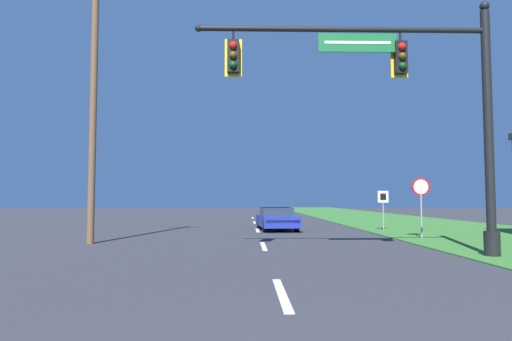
{
  "coord_description": "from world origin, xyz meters",
  "views": [
    {
      "loc": [
        -0.64,
        -2.05,
        1.66
      ],
      "look_at": [
        0.0,
        25.4,
        3.37
      ],
      "focal_mm": 32.0,
      "sensor_mm": 36.0,
      "label": 1
    }
  ],
  "objects_px": {
    "signal_mast": "(415,101)",
    "route_sign_post": "(383,201)",
    "stop_sign": "(421,194)",
    "utility_pole_near": "(94,94)",
    "car_ahead": "(277,219)"
  },
  "relations": [
    {
      "from": "route_sign_post",
      "to": "utility_pole_near",
      "type": "xyz_separation_m",
      "value": [
        -12.89,
        -6.32,
        4.11
      ]
    },
    {
      "from": "car_ahead",
      "to": "stop_sign",
      "type": "bearing_deg",
      "value": -43.67
    },
    {
      "from": "utility_pole_near",
      "to": "route_sign_post",
      "type": "bearing_deg",
      "value": 26.12
    },
    {
      "from": "signal_mast",
      "to": "route_sign_post",
      "type": "height_order",
      "value": "signal_mast"
    },
    {
      "from": "stop_sign",
      "to": "utility_pole_near",
      "type": "height_order",
      "value": "utility_pole_near"
    },
    {
      "from": "route_sign_post",
      "to": "stop_sign",
      "type": "bearing_deg",
      "value": -87.53
    },
    {
      "from": "signal_mast",
      "to": "stop_sign",
      "type": "bearing_deg",
      "value": 67.93
    },
    {
      "from": "signal_mast",
      "to": "car_ahead",
      "type": "relative_size",
      "value": 1.97
    },
    {
      "from": "signal_mast",
      "to": "stop_sign",
      "type": "xyz_separation_m",
      "value": [
        2.42,
        5.96,
        -2.64
      ]
    },
    {
      "from": "signal_mast",
      "to": "utility_pole_near",
      "type": "xyz_separation_m",
      "value": [
        -10.67,
        4.23,
        1.13
      ]
    },
    {
      "from": "car_ahead",
      "to": "utility_pole_near",
      "type": "xyz_separation_m",
      "value": [
        -7.42,
        -7.14,
        5.03
      ]
    },
    {
      "from": "signal_mast",
      "to": "route_sign_post",
      "type": "distance_m",
      "value": 11.19
    },
    {
      "from": "car_ahead",
      "to": "route_sign_post",
      "type": "height_order",
      "value": "route_sign_post"
    },
    {
      "from": "signal_mast",
      "to": "car_ahead",
      "type": "distance_m",
      "value": 12.45
    },
    {
      "from": "signal_mast",
      "to": "route_sign_post",
      "type": "relative_size",
      "value": 4.3
    }
  ]
}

